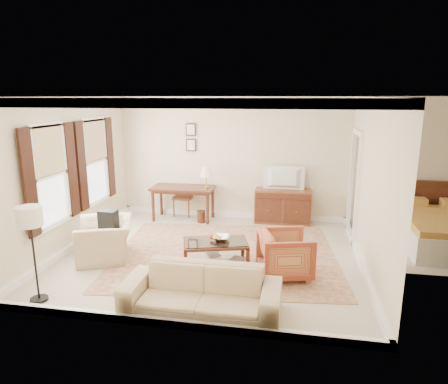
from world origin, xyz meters
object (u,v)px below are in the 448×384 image
(striped_armchair, at_px, (285,252))
(sofa, at_px, (201,284))
(club_armchair, at_px, (105,233))
(writing_desk, at_px, (183,191))
(coffee_table, at_px, (216,247))
(tv, at_px, (284,171))
(sideboard, at_px, (283,206))

(striped_armchair, relative_size, sofa, 0.39)
(sofa, bearing_deg, club_armchair, 144.83)
(writing_desk, height_order, sofa, sofa)
(coffee_table, bearing_deg, tv, 68.69)
(tv, bearing_deg, coffee_table, 68.69)
(writing_desk, distance_m, club_armchair, 2.64)
(sideboard, xyz_separation_m, club_armchair, (-3.11, -2.71, 0.08))
(striped_armchair, bearing_deg, coffee_table, 66.74)
(sideboard, relative_size, club_armchair, 1.18)
(sofa, bearing_deg, tv, 77.84)
(tv, height_order, sofa, tv)
(sideboard, xyz_separation_m, sofa, (-0.93, -4.25, 0.02))
(coffee_table, relative_size, sofa, 0.57)
(club_armchair, bearing_deg, coffee_table, 67.43)
(striped_armchair, bearing_deg, sideboard, -11.89)
(coffee_table, distance_m, club_armchair, 2.06)
(tv, relative_size, sofa, 0.42)
(writing_desk, bearing_deg, sofa, -70.76)
(writing_desk, bearing_deg, club_armchair, -106.76)
(striped_armchair, height_order, sofa, sofa)
(club_armchair, bearing_deg, striped_armchair, 64.42)
(sideboard, relative_size, tv, 1.44)
(coffee_table, distance_m, striped_armchair, 1.22)
(tv, xyz_separation_m, striped_armchair, (0.15, -2.87, -0.82))
(tv, bearing_deg, sofa, 77.55)
(sideboard, bearing_deg, tv, -90.00)
(writing_desk, bearing_deg, coffee_table, -62.73)
(sideboard, height_order, club_armchair, club_armchair)
(sideboard, bearing_deg, sofa, -102.39)
(writing_desk, bearing_deg, striped_armchair, -47.20)
(club_armchair, xyz_separation_m, sofa, (2.18, -1.55, -0.06))
(writing_desk, bearing_deg, sideboard, 4.63)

